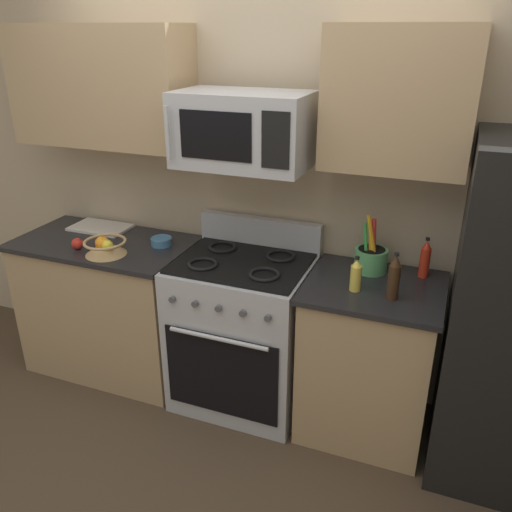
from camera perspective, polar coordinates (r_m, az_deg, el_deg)
ground_plane at (r=2.99m, az=-6.96°, el=-22.48°), size 16.00×16.00×0.00m
wall_back at (r=3.19m, az=1.12°, el=8.25°), size 8.00×0.10×2.60m
counter_left at (r=3.62m, az=-15.36°, el=-5.12°), size 1.10×0.63×0.91m
range_oven at (r=3.19m, az=-1.40°, el=-7.99°), size 0.76×0.67×1.09m
counter_right at (r=3.03m, az=11.94°, el=-10.78°), size 0.71×0.63×0.91m
microwave at (r=2.78m, az=-1.42°, el=13.45°), size 0.69×0.44×0.38m
upper_cabinets_left at (r=3.35m, az=-16.33°, el=17.17°), size 1.09×0.34×0.67m
upper_cabinets_right at (r=2.70m, az=15.19°, el=15.95°), size 0.70×0.34×0.67m
utensil_crock at (r=2.93m, az=12.28°, el=-0.23°), size 0.18×0.18×0.33m
fruit_basket at (r=3.21m, az=-15.96°, el=1.02°), size 0.25×0.25×0.11m
apple_loose at (r=3.34m, az=-18.70°, el=1.27°), size 0.07×0.07×0.07m
cutting_board at (r=3.65m, az=-16.41°, el=2.98°), size 0.38×0.24×0.02m
bottle_oil at (r=2.70m, az=10.72°, el=-2.04°), size 0.06×0.06×0.19m
bottle_soy at (r=2.64m, az=14.65°, el=-2.30°), size 0.06×0.06×0.24m
bottle_hot_sauce at (r=2.92m, az=17.75°, el=-0.33°), size 0.05×0.05×0.22m
prep_bowl at (r=3.28m, az=-10.16°, el=1.59°), size 0.13×0.13×0.05m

